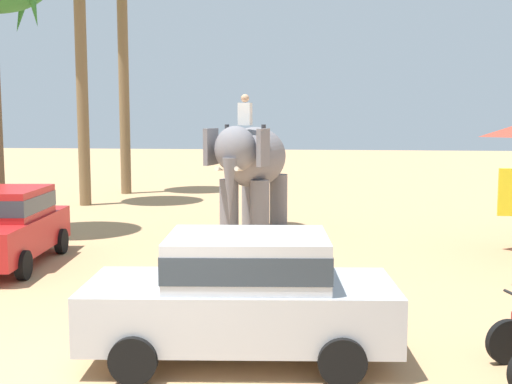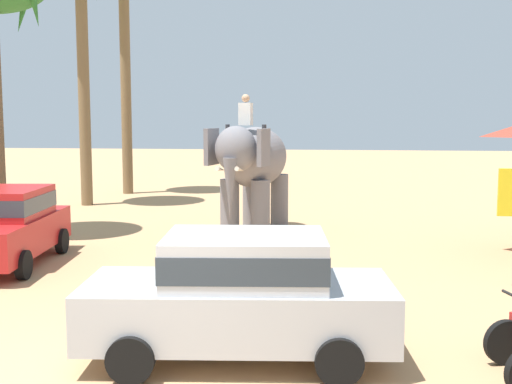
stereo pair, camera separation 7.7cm
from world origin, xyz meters
name	(u,v)px [view 1 (the left image)]	position (x,y,z in m)	size (l,w,h in m)	color
ground_plane	(159,380)	(0.00, 0.00, 0.00)	(120.00, 120.00, 0.00)	tan
car_sedan_foreground	(243,292)	(0.93, 0.84, 0.93)	(4.25, 2.19, 1.70)	#B7BABF
car_parked_far_side	(5,224)	(-5.06, 5.70, 0.93)	(2.26, 4.28, 1.70)	red
elephant_with_mahout	(252,163)	(-0.15, 10.24, 1.99)	(2.20, 4.00, 3.88)	slate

